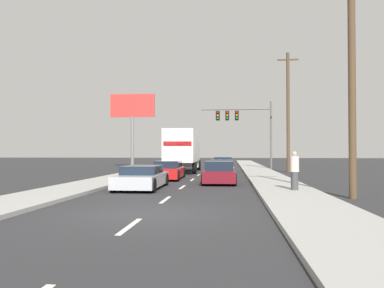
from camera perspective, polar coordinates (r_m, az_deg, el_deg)
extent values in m
plane|color=#2B2B2D|center=(35.92, 1.94, -4.00)|extent=(140.00, 140.00, 0.00)
cube|color=#9E9E99|center=(30.94, 10.37, -4.31)|extent=(2.63, 80.00, 0.14)
cube|color=#9E9E99|center=(31.69, -7.51, -4.24)|extent=(2.63, 80.00, 0.14)
cube|color=silver|center=(9.40, -9.35, -12.11)|extent=(0.14, 2.00, 0.01)
cube|color=silver|center=(14.23, -4.03, -8.37)|extent=(0.14, 2.00, 0.01)
cube|color=silver|center=(19.15, -1.47, -6.50)|extent=(0.14, 2.00, 0.01)
cube|color=silver|center=(24.10, 0.04, -5.40)|extent=(0.14, 2.00, 0.01)
cube|color=silver|center=(29.06, 1.03, -4.67)|extent=(0.14, 2.00, 0.01)
cube|color=silver|center=(34.04, 1.73, -4.15)|extent=(0.14, 2.00, 0.01)
cube|color=silver|center=(39.03, 2.25, -3.76)|extent=(0.14, 2.00, 0.01)
cube|color=silver|center=(44.01, 2.65, -3.46)|extent=(0.14, 2.00, 0.01)
cube|color=silver|center=(49.00, 2.97, -3.22)|extent=(0.14, 2.00, 0.01)
cube|color=silver|center=(53.99, 3.23, -3.03)|extent=(0.14, 2.00, 0.01)
cube|color=silver|center=(58.99, 3.45, -2.87)|extent=(0.14, 2.00, 0.01)
cube|color=white|center=(31.76, -1.48, -0.33)|extent=(2.54, 7.25, 2.58)
cube|color=red|center=(28.21, -2.22, 0.04)|extent=(2.13, 0.09, 0.36)
cube|color=white|center=(36.36, -0.73, -1.80)|extent=(2.32, 2.10, 2.14)
cylinder|color=black|center=(36.50, -2.50, -3.20)|extent=(0.32, 0.97, 0.96)
cylinder|color=black|center=(36.29, 1.05, -3.21)|extent=(0.32, 0.97, 0.96)
cylinder|color=black|center=(30.50, -3.88, -3.60)|extent=(0.32, 0.97, 0.96)
cylinder|color=black|center=(30.25, 0.38, -3.62)|extent=(0.32, 0.97, 0.96)
cube|color=red|center=(24.62, -3.63, -4.30)|extent=(1.87, 4.66, 0.59)
cube|color=#192333|center=(24.64, -3.62, -3.07)|extent=(1.60, 2.33, 0.45)
cylinder|color=black|center=(26.48, -4.86, -4.32)|extent=(0.23, 0.64, 0.64)
cylinder|color=black|center=(26.27, -1.31, -4.35)|extent=(0.23, 0.64, 0.64)
cylinder|color=black|center=(23.03, -6.29, -4.80)|extent=(0.23, 0.64, 0.64)
cylinder|color=black|center=(22.78, -2.21, -4.85)|extent=(0.23, 0.64, 0.64)
cube|color=#B7BABF|center=(18.53, -7.55, -5.38)|extent=(1.94, 4.68, 0.56)
cube|color=#192333|center=(18.56, -7.51, -3.87)|extent=(1.69, 2.42, 0.40)
cylinder|color=black|center=(20.47, -8.88, -5.26)|extent=(0.23, 0.64, 0.64)
cylinder|color=black|center=(20.12, -3.98, -5.34)|extent=(0.23, 0.64, 0.64)
cylinder|color=black|center=(17.05, -11.77, -6.08)|extent=(0.23, 0.64, 0.64)
cylinder|color=black|center=(16.63, -5.91, -6.22)|extent=(0.23, 0.64, 0.64)
cube|color=slate|center=(34.73, 4.68, -3.33)|extent=(1.84, 4.26, 0.64)
cube|color=#192333|center=(34.45, 4.68, -2.40)|extent=(1.58, 1.85, 0.50)
cylinder|color=black|center=(36.31, 3.38, -3.46)|extent=(0.23, 0.64, 0.64)
cylinder|color=black|center=(36.31, 5.98, -3.46)|extent=(0.23, 0.64, 0.64)
cylinder|color=black|center=(33.19, 3.25, -3.68)|extent=(0.23, 0.64, 0.64)
cylinder|color=black|center=(33.18, 6.10, -3.67)|extent=(0.23, 0.64, 0.64)
cube|color=tan|center=(27.88, 4.41, -3.89)|extent=(1.86, 4.16, 0.63)
cube|color=#192333|center=(27.60, 4.41, -2.83)|extent=(1.58, 2.03, 0.42)
cylinder|color=black|center=(29.39, 2.81, -4.01)|extent=(0.24, 0.65, 0.64)
cylinder|color=black|center=(29.40, 5.94, -4.00)|extent=(0.24, 0.65, 0.64)
cylinder|color=black|center=(26.39, 2.70, -4.34)|extent=(0.24, 0.65, 0.64)
cylinder|color=black|center=(26.40, 6.19, -4.33)|extent=(0.24, 0.65, 0.64)
cube|color=maroon|center=(21.48, 4.14, -4.74)|extent=(1.82, 4.24, 0.61)
cube|color=#192333|center=(21.18, 4.13, -3.28)|extent=(1.57, 1.97, 0.51)
cylinder|color=black|center=(23.07, 2.16, -4.80)|extent=(0.23, 0.64, 0.64)
cylinder|color=black|center=(23.05, 6.22, -4.80)|extent=(0.23, 0.64, 0.64)
cylinder|color=black|center=(19.96, 1.75, -5.37)|extent=(0.23, 0.64, 0.64)
cylinder|color=black|center=(19.94, 6.44, -5.37)|extent=(0.23, 0.64, 0.64)
cylinder|color=#595B56|center=(39.52, 11.82, 1.33)|extent=(0.20, 0.20, 6.96)
cylinder|color=#595B56|center=(39.51, 6.63, 5.21)|extent=(7.14, 0.14, 0.14)
cube|color=black|center=(39.44, 6.77, 4.28)|extent=(0.40, 0.56, 0.95)
sphere|color=red|center=(39.16, 6.77, 4.76)|extent=(0.20, 0.20, 0.20)
sphere|color=orange|center=(39.13, 6.77, 4.32)|extent=(0.20, 0.20, 0.20)
sphere|color=green|center=(39.10, 6.77, 3.88)|extent=(0.20, 0.20, 0.20)
cube|color=black|center=(39.44, 5.34, 4.27)|extent=(0.40, 0.56, 0.95)
sphere|color=red|center=(39.16, 5.33, 4.75)|extent=(0.20, 0.20, 0.20)
sphere|color=orange|center=(39.13, 5.33, 4.32)|extent=(0.20, 0.20, 0.20)
sphere|color=green|center=(39.10, 5.33, 3.88)|extent=(0.20, 0.20, 0.20)
cube|color=black|center=(39.46, 3.91, 4.27)|extent=(0.40, 0.56, 0.95)
sphere|color=red|center=(39.18, 3.89, 4.75)|extent=(0.20, 0.20, 0.20)
sphere|color=orange|center=(39.15, 3.89, 4.31)|extent=(0.20, 0.20, 0.20)
sphere|color=green|center=(39.12, 3.89, 3.87)|extent=(0.20, 0.20, 0.20)
cylinder|color=brown|center=(15.84, 22.96, 8.60)|extent=(0.28, 0.28, 8.90)
cylinder|color=brown|center=(33.97, 14.28, 4.65)|extent=(0.28, 0.28, 10.40)
cube|color=brown|center=(34.73, 14.24, 12.22)|extent=(1.80, 0.12, 0.12)
cylinder|color=slate|center=(41.84, -8.97, 0.24)|extent=(0.36, 0.36, 5.57)
cube|color=red|center=(42.13, -8.96, 5.75)|extent=(4.93, 0.20, 2.52)
cylinder|color=#3F3F42|center=(16.97, 15.20, -5.38)|extent=(0.32, 0.32, 0.77)
cylinder|color=beige|center=(16.93, 15.19, -2.93)|extent=(0.38, 0.38, 0.68)
sphere|color=tan|center=(16.93, 15.18, -1.43)|extent=(0.21, 0.21, 0.21)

